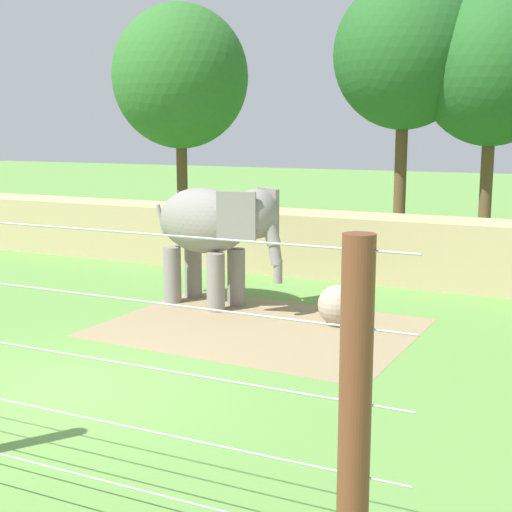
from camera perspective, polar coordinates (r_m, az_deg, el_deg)
name	(u,v)px	position (r m, az deg, el deg)	size (l,w,h in m)	color
ground_plane	(63,389)	(12.14, -14.96, -10.09)	(120.00, 120.00, 0.00)	#609342
dirt_patch	(259,327)	(15.18, 0.23, -5.63)	(6.27, 4.72, 0.01)	#937F5B
embankment_wall	(307,243)	(20.75, 4.03, 1.06)	(36.00, 1.80, 1.74)	tan
elephant	(213,227)	(16.73, -3.41, 2.29)	(3.72, 1.91, 2.80)	gray
enrichment_ball	(338,305)	(15.40, 6.44, -3.84)	(0.85, 0.85, 0.85)	tan
tree_far_left	(404,55)	(27.29, 11.59, 15.22)	(5.07, 5.07, 9.34)	brown
tree_behind_wall	(492,71)	(27.13, 18.08, 13.64)	(4.95, 4.95, 8.65)	brown
tree_right_of_centre	(180,77)	(29.83, -5.97, 13.81)	(5.40, 5.40, 8.94)	brown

